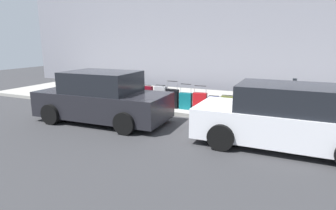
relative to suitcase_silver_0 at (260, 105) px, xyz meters
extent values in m
plane|color=#333335|center=(3.31, 0.60, -0.52)|extent=(40.00, 40.00, 0.00)
cube|color=#9E9B93|center=(3.31, -1.90, -0.45)|extent=(18.00, 5.00, 0.14)
cube|color=#9EA0A8|center=(0.00, 0.00, 0.00)|extent=(0.51, 0.24, 0.75)
cube|color=black|center=(0.00, 0.00, 0.00)|extent=(0.51, 0.07, 0.77)
cylinder|color=gray|center=(-0.22, 0.01, 0.40)|extent=(0.02, 0.02, 0.04)
cylinder|color=gray|center=(0.22, -0.01, 0.40)|extent=(0.02, 0.02, 0.04)
cylinder|color=black|center=(0.00, 0.00, 0.42)|extent=(0.43, 0.05, 0.02)
cylinder|color=black|center=(-0.22, 0.01, -0.36)|extent=(0.05, 0.02, 0.04)
cylinder|color=black|center=(0.22, -0.01, -0.36)|extent=(0.05, 0.02, 0.04)
cube|color=maroon|center=(0.55, 0.00, -0.11)|extent=(0.48, 0.18, 0.54)
cube|color=black|center=(0.55, 0.00, -0.11)|extent=(0.49, 0.03, 0.55)
cylinder|color=gray|center=(0.34, 0.00, 0.26)|extent=(0.02, 0.02, 0.21)
cylinder|color=gray|center=(0.76, 0.00, 0.26)|extent=(0.02, 0.02, 0.21)
cylinder|color=black|center=(0.55, 0.00, 0.37)|extent=(0.42, 0.02, 0.02)
cylinder|color=black|center=(0.33, 0.00, -0.36)|extent=(0.04, 0.02, 0.04)
cylinder|color=black|center=(0.77, 0.00, -0.36)|extent=(0.04, 0.02, 0.04)
cube|color=#59601E|center=(1.07, 0.04, -0.08)|extent=(0.43, 0.24, 0.59)
cube|color=black|center=(1.07, 0.04, -0.08)|extent=(0.44, 0.06, 0.60)
cylinder|color=gray|center=(0.88, 0.03, 0.23)|extent=(0.02, 0.02, 0.04)
cylinder|color=gray|center=(1.25, 0.04, 0.23)|extent=(0.02, 0.02, 0.04)
cylinder|color=black|center=(1.07, 0.04, 0.25)|extent=(0.37, 0.04, 0.02)
cylinder|color=black|center=(0.88, 0.03, -0.36)|extent=(0.04, 0.02, 0.04)
cylinder|color=black|center=(1.25, 0.04, -0.36)|extent=(0.04, 0.02, 0.04)
cube|color=navy|center=(1.54, -0.02, -0.12)|extent=(0.43, 0.27, 0.52)
cube|color=black|center=(1.54, -0.02, -0.12)|extent=(0.42, 0.08, 0.53)
cylinder|color=gray|center=(1.37, -0.03, 0.17)|extent=(0.02, 0.02, 0.04)
cylinder|color=gray|center=(1.72, 0.00, 0.17)|extent=(0.02, 0.02, 0.04)
cylinder|color=black|center=(1.54, -0.02, 0.19)|extent=(0.35, 0.05, 0.02)
cylinder|color=black|center=(1.37, -0.03, -0.36)|extent=(0.05, 0.02, 0.04)
cylinder|color=black|center=(1.72, 0.00, -0.36)|extent=(0.05, 0.02, 0.04)
cube|color=red|center=(2.05, -0.02, -0.06)|extent=(0.50, 0.28, 0.63)
cube|color=black|center=(2.05, -0.02, -0.06)|extent=(0.49, 0.09, 0.64)
cylinder|color=gray|center=(1.84, -0.04, 0.37)|extent=(0.02, 0.02, 0.25)
cylinder|color=gray|center=(2.25, 0.00, 0.37)|extent=(0.02, 0.02, 0.25)
cylinder|color=black|center=(2.05, -0.02, 0.50)|extent=(0.42, 0.06, 0.02)
cylinder|color=black|center=(1.83, -0.04, -0.36)|extent=(0.05, 0.02, 0.04)
cylinder|color=black|center=(2.26, 0.00, -0.36)|extent=(0.05, 0.02, 0.04)
cube|color=#0F606B|center=(2.57, 0.01, -0.08)|extent=(0.45, 0.20, 0.59)
cube|color=black|center=(2.57, 0.01, -0.08)|extent=(0.46, 0.04, 0.61)
cylinder|color=gray|center=(2.38, 0.02, 0.38)|extent=(0.02, 0.02, 0.32)
cylinder|color=gray|center=(2.77, 0.01, 0.38)|extent=(0.02, 0.02, 0.32)
cylinder|color=black|center=(2.57, 0.01, 0.54)|extent=(0.39, 0.03, 0.02)
cylinder|color=black|center=(2.37, 0.02, -0.36)|extent=(0.04, 0.02, 0.04)
cylinder|color=black|center=(2.77, 0.01, -0.36)|extent=(0.04, 0.02, 0.04)
cube|color=black|center=(3.09, 0.02, -0.03)|extent=(0.48, 0.23, 0.69)
cube|color=black|center=(3.09, 0.02, -0.03)|extent=(0.48, 0.08, 0.71)
cylinder|color=gray|center=(2.89, 0.04, 0.46)|extent=(0.02, 0.02, 0.29)
cylinder|color=gray|center=(3.29, 0.00, 0.46)|extent=(0.02, 0.02, 0.29)
cylinder|color=black|center=(3.09, 0.02, 0.61)|extent=(0.41, 0.06, 0.02)
cylinder|color=black|center=(2.88, 0.04, -0.36)|extent=(0.05, 0.02, 0.04)
cylinder|color=black|center=(3.30, 0.00, -0.36)|extent=(0.05, 0.02, 0.04)
cube|color=#9EA0A8|center=(3.61, -0.08, 0.00)|extent=(0.46, 0.23, 0.75)
cube|color=black|center=(3.61, -0.08, 0.00)|extent=(0.46, 0.05, 0.77)
cylinder|color=gray|center=(3.42, -0.08, 0.39)|extent=(0.02, 0.02, 0.04)
cylinder|color=gray|center=(3.81, -0.09, 0.39)|extent=(0.02, 0.02, 0.04)
cylinder|color=black|center=(3.61, -0.08, 0.41)|extent=(0.39, 0.04, 0.02)
cylinder|color=black|center=(3.41, -0.08, -0.36)|extent=(0.04, 0.02, 0.04)
cylinder|color=black|center=(3.81, -0.09, -0.36)|extent=(0.04, 0.02, 0.04)
cube|color=maroon|center=(4.13, 0.07, 0.00)|extent=(0.47, 0.20, 0.74)
cube|color=black|center=(4.13, 0.07, 0.00)|extent=(0.47, 0.05, 0.76)
cylinder|color=gray|center=(3.93, 0.08, 0.39)|extent=(0.02, 0.02, 0.04)
cylinder|color=gray|center=(4.33, 0.07, 0.39)|extent=(0.02, 0.02, 0.04)
cylinder|color=black|center=(4.13, 0.07, 0.41)|extent=(0.40, 0.04, 0.02)
cylinder|color=black|center=(3.92, 0.08, -0.36)|extent=(0.04, 0.02, 0.04)
cylinder|color=black|center=(4.33, 0.07, -0.36)|extent=(0.04, 0.02, 0.04)
cube|color=#59601E|center=(4.60, -0.05, 0.01)|extent=(0.37, 0.23, 0.77)
cube|color=black|center=(4.60, -0.05, 0.01)|extent=(0.36, 0.06, 0.78)
cylinder|color=gray|center=(4.45, -0.06, 0.51)|extent=(0.02, 0.02, 0.24)
cylinder|color=gray|center=(4.74, -0.04, 0.51)|extent=(0.02, 0.02, 0.24)
cylinder|color=black|center=(4.60, -0.05, 0.63)|extent=(0.30, 0.05, 0.02)
cylinder|color=black|center=(4.44, -0.06, -0.36)|extent=(0.05, 0.02, 0.04)
cylinder|color=black|center=(4.75, -0.04, -0.36)|extent=(0.05, 0.02, 0.04)
cube|color=navy|center=(5.04, 0.07, -0.06)|extent=(0.42, 0.25, 0.63)
cube|color=black|center=(5.04, 0.07, -0.06)|extent=(0.41, 0.07, 0.64)
cylinder|color=gray|center=(4.87, 0.06, 0.34)|extent=(0.02, 0.02, 0.19)
cylinder|color=gray|center=(5.21, 0.08, 0.34)|extent=(0.02, 0.02, 0.19)
cylinder|color=black|center=(5.04, 0.07, 0.44)|extent=(0.34, 0.05, 0.02)
cylinder|color=black|center=(4.86, 0.06, -0.36)|extent=(0.05, 0.02, 0.04)
cylinder|color=black|center=(5.21, 0.08, -0.36)|extent=(0.05, 0.02, 0.04)
cylinder|color=#D89E0C|center=(5.84, 0.00, -0.04)|extent=(0.20, 0.20, 0.67)
sphere|color=#D89E0C|center=(5.84, 0.00, 0.35)|extent=(0.21, 0.21, 0.21)
cylinder|color=#D89E0C|center=(5.99, 0.00, -0.01)|extent=(0.09, 0.10, 0.09)
cylinder|color=#D89E0C|center=(5.69, 0.00, -0.01)|extent=(0.09, 0.10, 0.09)
cylinder|color=#333338|center=(6.56, 0.15, 0.03)|extent=(0.11, 0.11, 0.82)
cylinder|color=slate|center=(-0.94, -0.25, 0.15)|extent=(0.05, 0.05, 1.05)
cube|color=#1E2328|center=(-0.94, -0.25, 0.78)|extent=(0.12, 0.09, 0.22)
cube|color=silver|center=(-0.78, 2.14, 0.03)|extent=(4.27, 1.78, 0.75)
cube|color=black|center=(-0.78, 2.14, 0.71)|extent=(2.23, 1.63, 0.61)
cylinder|color=black|center=(0.55, 3.01, -0.20)|extent=(0.64, 0.22, 0.64)
cylinder|color=black|center=(0.54, 1.24, -0.20)|extent=(0.64, 0.22, 0.64)
cube|color=black|center=(4.61, 2.14, 0.05)|extent=(4.31, 1.90, 0.79)
cube|color=black|center=(4.61, 2.14, 0.77)|extent=(2.27, 1.69, 0.65)
cylinder|color=black|center=(5.89, 3.07, -0.20)|extent=(0.65, 0.24, 0.64)
cylinder|color=black|center=(5.96, 1.30, -0.20)|extent=(0.65, 0.24, 0.64)
cylinder|color=black|center=(3.26, 2.97, -0.20)|extent=(0.65, 0.24, 0.64)
cylinder|color=black|center=(3.33, 1.21, -0.20)|extent=(0.65, 0.24, 0.64)
camera|label=1|loc=(-0.87, 9.22, 2.01)|focal=29.78mm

